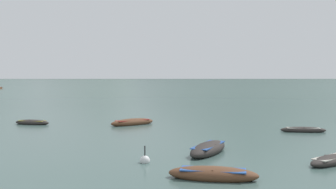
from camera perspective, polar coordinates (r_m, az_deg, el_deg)
The scene contains 10 objects.
ground_plane at distance 1506.34m, azimuth 3.99°, elevation 2.43°, with size 6000.00×6000.00×0.00m, color #425B56.
mountain_1 at distance 2151.60m, azimuth -9.73°, elevation 6.11°, with size 1111.22×1111.22×274.89m, color #56665B.
mountain_2 at distance 2379.24m, azimuth 13.11°, elevation 9.27°, with size 2028.23×2028.23×566.90m, color #4C5B56.
rowboat_0 at distance 20.69m, azimuth 23.18°, elevation -9.02°, with size 3.15×2.99×0.53m.
rowboat_2 at distance 34.35m, azimuth -5.33°, elevation -4.16°, with size 4.07×3.74×0.71m.
rowboat_3 at distance 21.72m, azimuth 6.04°, elevation -8.08°, with size 2.85×4.43×0.77m.
rowboat_4 at distance 16.39m, azimuth 6.74°, elevation -11.73°, with size 3.89×1.63×0.67m.
rowboat_5 at distance 31.57m, azimuth 19.54°, elevation -5.01°, with size 3.49×1.10×0.51m.
rowboat_7 at distance 36.66m, azimuth -19.62°, elevation -3.95°, with size 3.48×1.61×0.54m.
mooring_buoy at distance 19.31m, azimuth -3.47°, elevation -9.81°, with size 0.51×0.51×1.00m.
Camera 1 is at (2.42, -6.33, 4.26)m, focal length 40.82 mm.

